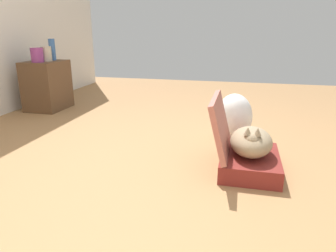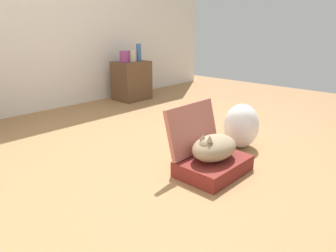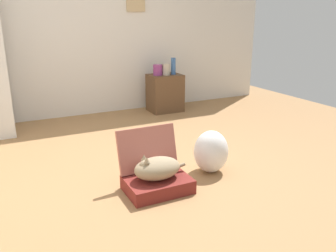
# 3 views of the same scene
# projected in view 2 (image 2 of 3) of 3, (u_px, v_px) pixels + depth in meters

# --- Properties ---
(ground_plane) EXTENTS (7.68, 7.68, 0.00)m
(ground_plane) POSITION_uv_depth(u_px,v_px,m) (163.00, 154.00, 2.72)
(ground_plane) COLOR #9E7247
(ground_plane) RESTS_ON ground
(wall_back) EXTENTS (6.40, 0.15, 2.60)m
(wall_back) POSITION_uv_depth(u_px,v_px,m) (31.00, 7.00, 3.79)
(wall_back) COLOR silver
(wall_back) RESTS_ON ground
(suitcase_base) EXTENTS (0.54, 0.39, 0.12)m
(suitcase_base) POSITION_uv_depth(u_px,v_px,m) (214.00, 166.00, 2.36)
(suitcase_base) COLOR maroon
(suitcase_base) RESTS_ON ground
(suitcase_lid) EXTENTS (0.54, 0.13, 0.39)m
(suitcase_lid) POSITION_uv_depth(u_px,v_px,m) (193.00, 128.00, 2.42)
(suitcase_lid) COLOR #B26356
(suitcase_lid) RESTS_ON suitcase_base
(cat) EXTENTS (0.49, 0.28, 0.23)m
(cat) POSITION_uv_depth(u_px,v_px,m) (214.00, 147.00, 2.31)
(cat) COLOR #998466
(cat) RESTS_ON suitcase_base
(plastic_bag_white) EXTENTS (0.33, 0.31, 0.41)m
(plastic_bag_white) POSITION_uv_depth(u_px,v_px,m) (241.00, 126.00, 2.84)
(plastic_bag_white) COLOR white
(plastic_bag_white) RESTS_ON ground
(side_table) EXTENTS (0.50, 0.39, 0.58)m
(side_table) POSITION_uv_depth(u_px,v_px,m) (132.00, 81.00, 4.69)
(side_table) COLOR brown
(side_table) RESTS_ON ground
(vase_tall) EXTENTS (0.14, 0.14, 0.16)m
(vase_tall) POSITION_uv_depth(u_px,v_px,m) (124.00, 56.00, 4.49)
(vase_tall) COLOR #8C387A
(vase_tall) RESTS_ON side_table
(vase_short) EXTENTS (0.07, 0.07, 0.25)m
(vase_short) POSITION_uv_depth(u_px,v_px,m) (139.00, 52.00, 4.62)
(vase_short) COLOR #38609E
(vase_short) RESTS_ON side_table
(vase_round) EXTENTS (0.12, 0.12, 0.17)m
(vase_round) POSITION_uv_depth(u_px,v_px,m) (133.00, 56.00, 4.55)
(vase_round) COLOR #B7AD99
(vase_round) RESTS_ON side_table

